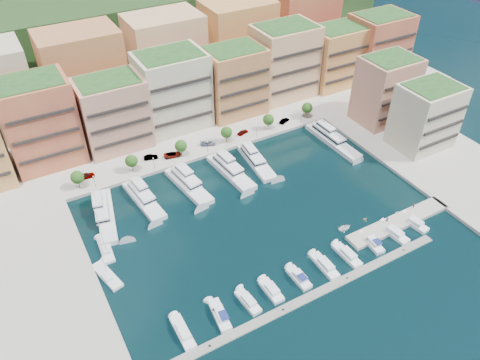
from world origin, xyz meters
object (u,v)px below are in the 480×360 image
at_px(lamppost_1, 154,162).
at_px(cruiser_2, 248,302).
at_px(cruiser_7, 373,243).
at_px(yacht_0, 105,213).
at_px(tree_3, 226,132).
at_px(cruiser_1, 220,315).
at_px(lamppost_0, 94,180).
at_px(cruiser_0, 183,332).
at_px(tree_1, 131,161).
at_px(cruiser_8, 394,233).
at_px(cruiser_3, 271,291).
at_px(cruiser_4, 299,278).
at_px(tender_3, 397,212).
at_px(tender_1, 365,219).
at_px(cruiser_5, 325,266).
at_px(yacht_2, 187,183).
at_px(tree_2, 181,146).
at_px(tree_0, 77,177).
at_px(tree_4, 268,120).
at_px(sailboat_2, 106,250).
at_px(tender_0, 345,228).
at_px(cruiser_6, 347,255).
at_px(person_1, 413,205).
at_px(sailboat_1, 107,276).
at_px(yacht_4, 255,160).
at_px(cruiser_9, 415,224).
at_px(yacht_1, 143,198).
at_px(yacht_6, 331,138).
at_px(lamppost_2, 208,145).
at_px(car_5, 284,121).
at_px(car_2, 173,155).
at_px(tree_5, 307,108).
at_px(yacht_3, 230,170).
at_px(lamppost_3, 257,130).
at_px(car_3, 208,143).
at_px(car_0, 86,176).

bearing_deg(lamppost_1, cruiser_2, -89.70).
bearing_deg(cruiser_7, yacht_0, 141.87).
bearing_deg(tree_3, cruiser_1, -119.44).
distance_m(lamppost_0, cruiser_0, 55.95).
distance_m(tree_1, cruiser_8, 76.72).
bearing_deg(lamppost_0, cruiser_8, -42.02).
bearing_deg(cruiser_3, cruiser_4, -0.14).
bearing_deg(tender_3, yacht_0, 77.21).
bearing_deg(cruiser_8, tender_1, 109.36).
distance_m(yacht_0, cruiser_5, 59.62).
distance_m(yacht_2, cruiser_0, 49.29).
relative_size(tree_2, yacht_0, 0.26).
relative_size(tree_0, cruiser_3, 0.79).
relative_size(tree_4, cruiser_7, 0.76).
bearing_deg(tree_1, sailboat_2, -121.64).
height_order(cruiser_1, cruiser_7, same).
bearing_deg(tender_0, cruiser_6, 146.24).
relative_size(sailboat_2, person_1, 7.87).
bearing_deg(sailboat_1, cruiser_5, -26.21).
height_order(tree_2, yacht_4, tree_2).
distance_m(tree_4, cruiser_9, 58.97).
xyz_separation_m(yacht_2, cruiser_9, (45.58, -44.46, -0.66)).
xyz_separation_m(tree_0, tree_1, (16.00, 0.00, 0.00)).
height_order(yacht_2, cruiser_7, yacht_2).
bearing_deg(cruiser_9, yacht_1, 142.99).
bearing_deg(tender_1, tree_4, -0.83).
bearing_deg(yacht_6, lamppost_2, 161.34).
bearing_deg(car_5, car_2, 70.02).
distance_m(yacht_2, person_1, 63.55).
height_order(cruiser_0, cruiser_9, same).
height_order(tree_4, yacht_0, tree_4).
bearing_deg(yacht_0, cruiser_7, -38.13).
bearing_deg(tree_5, yacht_6, -94.22).
height_order(tree_4, lamppost_0, tree_4).
relative_size(yacht_1, yacht_3, 0.95).
bearing_deg(tender_0, cruiser_5, 124.32).
height_order(lamppost_2, yacht_6, yacht_6).
bearing_deg(yacht_2, person_1, -38.87).
distance_m(yacht_6, cruiser_3, 66.04).
xyz_separation_m(cruiser_9, tender_1, (-10.17, 7.97, -0.15)).
xyz_separation_m(cruiser_9, car_2, (-43.99, 59.10, 1.21)).
relative_size(tree_2, tender_1, 3.74).
xyz_separation_m(lamppost_3, cruiser_7, (0.68, -55.80, -3.26)).
height_order(cruiser_3, car_3, car_3).
bearing_deg(tree_5, sailboat_1, -156.93).
xyz_separation_m(yacht_2, yacht_3, (13.82, -0.30, -0.00)).
distance_m(yacht_1, yacht_4, 36.73).
bearing_deg(car_0, tender_0, -132.89).
height_order(cruiser_1, person_1, person_1).
xyz_separation_m(yacht_1, cruiser_3, (14.31, -44.59, -0.54)).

